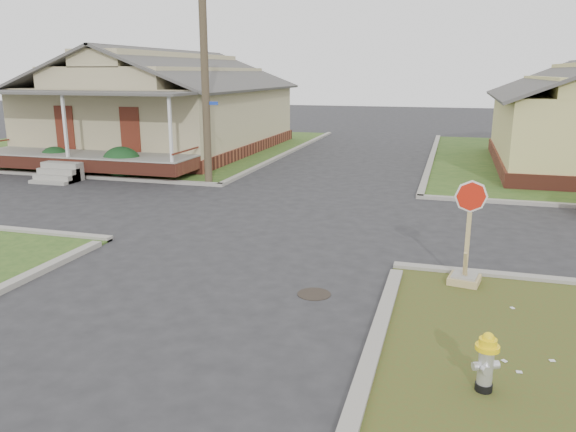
# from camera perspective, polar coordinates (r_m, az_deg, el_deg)

# --- Properties ---
(ground) EXTENTS (120.00, 120.00, 0.00)m
(ground) POSITION_cam_1_polar(r_m,az_deg,el_deg) (11.89, -7.15, -5.88)
(ground) COLOR #242426
(ground) RESTS_ON ground
(verge_far_left) EXTENTS (19.00, 19.00, 0.05)m
(verge_far_left) POSITION_cam_1_polar(r_m,az_deg,el_deg) (33.45, -15.49, 6.92)
(verge_far_left) COLOR #2B4B1A
(verge_far_left) RESTS_ON ground
(curbs) EXTENTS (80.00, 40.00, 0.12)m
(curbs) POSITION_cam_1_polar(r_m,az_deg,el_deg) (16.38, -0.22, -0.07)
(curbs) COLOR gray
(curbs) RESTS_ON ground
(manhole) EXTENTS (0.64, 0.64, 0.01)m
(manhole) POSITION_cam_1_polar(r_m,az_deg,el_deg) (10.78, 2.67, -7.92)
(manhole) COLOR black
(manhole) RESTS_ON ground
(corner_house) EXTENTS (10.10, 15.50, 5.30)m
(corner_house) POSITION_cam_1_polar(r_m,az_deg,el_deg) (30.61, -12.21, 10.70)
(corner_house) COLOR brown
(corner_house) RESTS_ON ground
(utility_pole) EXTENTS (1.80, 0.28, 9.00)m
(utility_pole) POSITION_cam_1_polar(r_m,az_deg,el_deg) (21.00, -8.51, 15.81)
(utility_pole) COLOR #433626
(utility_pole) RESTS_ON ground
(fire_hydrant) EXTENTS (0.31, 0.31, 0.83)m
(fire_hydrant) POSITION_cam_1_polar(r_m,az_deg,el_deg) (7.91, 19.50, -13.53)
(fire_hydrant) COLOR black
(fire_hydrant) RESTS_ON ground
(stop_sign) EXTENTS (0.59, 0.57, 2.08)m
(stop_sign) POSITION_cam_1_polar(r_m,az_deg,el_deg) (11.57, 17.61, -4.44)
(stop_sign) COLOR tan
(stop_sign) RESTS_ON ground
(hedge_left) EXTENTS (1.37, 1.13, 1.05)m
(hedge_left) POSITION_cam_1_polar(r_m,az_deg,el_deg) (25.59, -22.57, 5.41)
(hedge_left) COLOR #153C1A
(hedge_left) RESTS_ON verge_far_left
(hedge_right) EXTENTS (1.52, 1.24, 1.16)m
(hedge_right) POSITION_cam_1_polar(r_m,az_deg,el_deg) (23.35, -16.53, 5.29)
(hedge_right) COLOR #153C1A
(hedge_right) RESTS_ON verge_far_left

